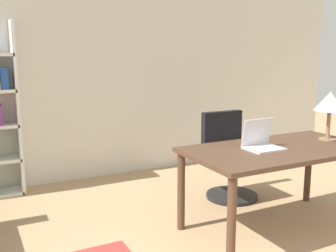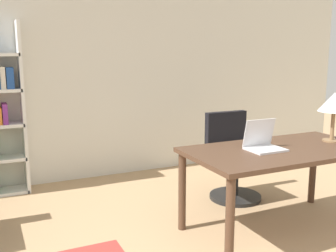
# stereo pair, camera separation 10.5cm
# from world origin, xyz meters

# --- Properties ---
(wall_back) EXTENTS (8.00, 0.06, 2.70)m
(wall_back) POSITION_xyz_m (0.00, 4.53, 1.35)
(wall_back) COLOR silver
(wall_back) RESTS_ON ground_plane
(desk) EXTENTS (1.71, 0.89, 0.77)m
(desk) POSITION_xyz_m (1.08, 2.23, 0.68)
(desk) COLOR #4C3323
(desk) RESTS_ON ground_plane
(laptop) EXTENTS (0.31, 0.25, 0.26)m
(laptop) POSITION_xyz_m (0.90, 2.27, 0.83)
(laptop) COLOR silver
(laptop) RESTS_ON desk
(table_lamp) EXTENTS (0.30, 0.30, 0.47)m
(table_lamp) POSITION_xyz_m (1.71, 2.26, 1.14)
(table_lamp) COLOR olive
(table_lamp) RESTS_ON desk
(office_chair) EXTENTS (0.58, 0.58, 0.96)m
(office_chair) POSITION_xyz_m (1.18, 3.14, 0.42)
(office_chair) COLOR black
(office_chair) RESTS_ON ground_plane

